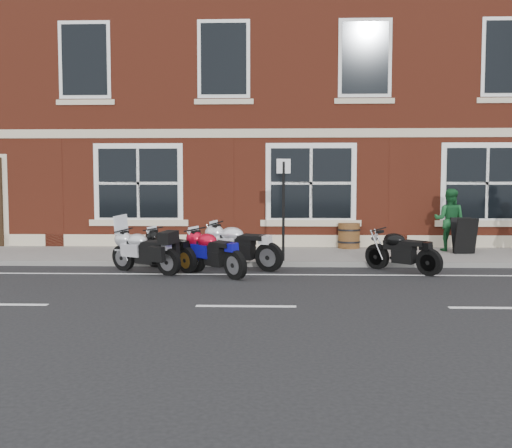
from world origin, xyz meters
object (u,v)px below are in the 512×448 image
object	(u,v)px
barrel_planter	(349,236)
parking_sign	(283,202)
moto_touring_silver	(144,249)
moto_naked_black	(402,250)
moto_sport_red	(214,251)
a_board_sign	(464,236)
moto_sport_silver	(240,245)
moto_sport_black	(170,248)
pedestrian_right	(449,220)

from	to	relation	value
barrel_planter	parking_sign	size ratio (longest dim) A/B	0.30
moto_touring_silver	barrel_planter	size ratio (longest dim) A/B	2.39
moto_naked_black	barrel_planter	size ratio (longest dim) A/B	2.05
moto_touring_silver	barrel_planter	xyz separation A→B (m)	(4.99, 3.90, -0.04)
moto_sport_red	parking_sign	size ratio (longest dim) A/B	0.63
a_board_sign	moto_naked_black	bearing A→B (deg)	-138.61
moto_naked_black	moto_touring_silver	bearing A→B (deg)	138.55
barrel_planter	moto_touring_silver	bearing A→B (deg)	-141.97
moto_sport_silver	parking_sign	distance (m)	1.49
moto_sport_silver	barrel_planter	bearing A→B (deg)	-12.37
moto_sport_black	barrel_planter	size ratio (longest dim) A/B	1.98
a_board_sign	moto_sport_silver	bearing A→B (deg)	-167.22
pedestrian_right	moto_naked_black	bearing A→B (deg)	80.77
moto_sport_black	moto_sport_silver	distance (m)	1.60
moto_naked_black	pedestrian_right	size ratio (longest dim) A/B	0.86
moto_sport_silver	a_board_sign	size ratio (longest dim) A/B	2.04
parking_sign	barrel_planter	bearing A→B (deg)	37.80
moto_sport_red	moto_sport_black	distance (m)	1.35
pedestrian_right	parking_sign	bearing A→B (deg)	48.86
moto_sport_silver	parking_sign	world-z (taller)	parking_sign
moto_sport_red	moto_sport_black	world-z (taller)	moto_sport_red
pedestrian_right	a_board_sign	distance (m)	0.74
moto_sport_silver	moto_naked_black	distance (m)	3.62
barrel_planter	moto_sport_red	bearing A→B (deg)	-128.95
moto_naked_black	barrel_planter	xyz separation A→B (m)	(-0.68, 3.65, -0.02)
pedestrian_right	parking_sign	xyz separation A→B (m)	(-4.56, -2.16, 0.55)
moto_sport_silver	pedestrian_right	bearing A→B (deg)	-34.91
moto_naked_black	barrel_planter	distance (m)	3.71
moto_touring_silver	parking_sign	xyz separation A→B (m)	(3.07, 1.15, 1.00)
a_board_sign	barrel_planter	bearing A→B (deg)	150.29
a_board_sign	barrel_planter	size ratio (longest dim) A/B	1.33
moto_sport_red	moto_sport_black	size ratio (longest dim) A/B	1.08
a_board_sign	parking_sign	world-z (taller)	parking_sign
moto_sport_black	moto_naked_black	size ratio (longest dim) A/B	0.97
moto_naked_black	parking_sign	world-z (taller)	parking_sign
pedestrian_right	barrel_planter	world-z (taller)	pedestrian_right
moto_sport_black	a_board_sign	world-z (taller)	a_board_sign
moto_touring_silver	a_board_sign	xyz separation A→B (m)	(7.84, 2.71, 0.08)
pedestrian_right	moto_touring_silver	bearing A→B (deg)	46.97
moto_sport_red	pedestrian_right	distance (m)	7.07
moto_sport_red	pedestrian_right	bearing A→B (deg)	-12.69
moto_sport_black	barrel_planter	xyz separation A→B (m)	(4.51, 3.43, -0.01)
moto_sport_silver	moto_naked_black	bearing A→B (deg)	-66.55
moto_sport_black	pedestrian_right	world-z (taller)	pedestrian_right
moto_sport_red	moto_sport_silver	xyz separation A→B (m)	(0.49, 0.94, 0.04)
moto_touring_silver	moto_sport_red	distance (m)	1.61
moto_sport_black	barrel_planter	distance (m)	5.67
pedestrian_right	parking_sign	world-z (taller)	parking_sign
moto_sport_black	pedestrian_right	xyz separation A→B (m)	(7.16, 2.84, 0.48)
moto_sport_black	moto_sport_red	bearing A→B (deg)	-80.61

